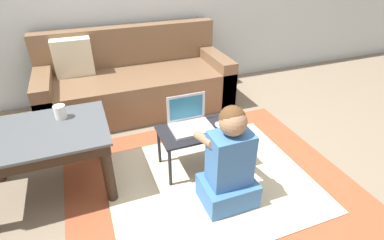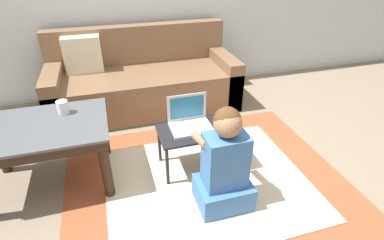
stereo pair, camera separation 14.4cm
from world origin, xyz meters
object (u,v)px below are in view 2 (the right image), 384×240
(coffee_table, at_px, (43,136))
(computer_mouse, at_px, (220,126))
(laptop_desk, at_px, (199,134))
(cup_on_table, at_px, (63,107))
(person_seated, at_px, (224,166))
(couch, at_px, (143,81))
(laptop, at_px, (190,123))

(coffee_table, relative_size, computer_mouse, 8.94)
(laptop_desk, xyz_separation_m, computer_mouse, (0.15, -0.03, 0.06))
(computer_mouse, relative_size, cup_on_table, 1.03)
(person_seated, distance_m, cup_on_table, 1.20)
(laptop_desk, height_order, cup_on_table, cup_on_table)
(laptop_desk, bearing_deg, couch, 101.79)
(coffee_table, distance_m, laptop, 1.03)
(coffee_table, distance_m, person_seated, 1.24)
(person_seated, bearing_deg, laptop, 100.80)
(couch, bearing_deg, laptop, -80.43)
(couch, xyz_separation_m, laptop, (0.19, -1.13, 0.11))
(coffee_table, bearing_deg, computer_mouse, -7.08)
(computer_mouse, bearing_deg, cup_on_table, 165.15)
(cup_on_table, bearing_deg, laptop, -13.48)
(laptop_desk, bearing_deg, computer_mouse, -10.46)
(couch, distance_m, cup_on_table, 1.18)
(laptop, relative_size, person_seated, 0.41)
(laptop, relative_size, cup_on_table, 3.22)
(couch, relative_size, computer_mouse, 19.43)
(couch, xyz_separation_m, cup_on_table, (-0.69, -0.92, 0.26))
(couch, height_order, cup_on_table, couch)
(coffee_table, relative_size, laptop_desk, 1.42)
(person_seated, bearing_deg, laptop_desk, 94.62)
(laptop_desk, distance_m, laptop, 0.11)
(couch, distance_m, person_seated, 1.62)
(coffee_table, distance_m, computer_mouse, 1.24)
(laptop, bearing_deg, couch, 99.57)
(coffee_table, distance_m, cup_on_table, 0.24)
(couch, xyz_separation_m, laptop_desk, (0.25, -1.18, 0.03))
(laptop, distance_m, cup_on_table, 0.91)
(computer_mouse, distance_m, cup_on_table, 1.14)
(couch, bearing_deg, cup_on_table, -126.70)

